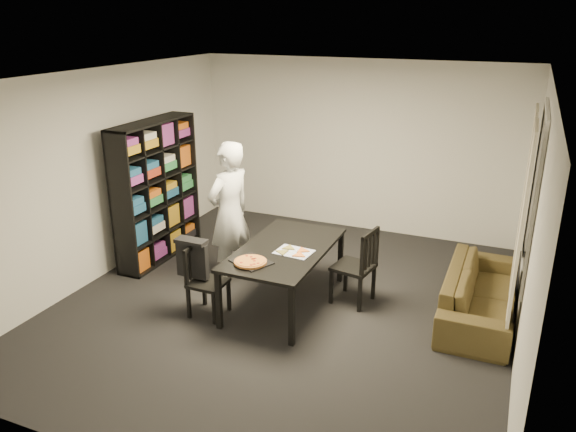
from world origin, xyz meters
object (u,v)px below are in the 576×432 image
at_px(pepperoni_pizza, 250,262).
at_px(baking_tray, 251,262).
at_px(bookshelf, 157,191).
at_px(dining_table, 285,253).
at_px(sofa, 480,293).
at_px(chair_left, 202,275).
at_px(chair_right, 361,262).
at_px(person, 230,213).

bearing_deg(pepperoni_pizza, baking_tray, 104.86).
distance_m(bookshelf, pepperoni_pizza, 2.27).
height_order(baking_tray, pepperoni_pizza, pepperoni_pizza).
distance_m(bookshelf, dining_table, 2.22).
bearing_deg(sofa, bookshelf, 90.19).
xyz_separation_m(chair_left, chair_right, (1.56, 0.91, 0.06)).
bearing_deg(pepperoni_pizza, bookshelf, 150.38).
bearing_deg(dining_table, sofa, 15.46).
distance_m(chair_left, chair_right, 1.81).
xyz_separation_m(dining_table, baking_tray, (-0.17, -0.50, 0.07)).
height_order(bookshelf, sofa, bookshelf).
bearing_deg(person, dining_table, 88.74).
relative_size(chair_right, pepperoni_pizza, 2.64).
xyz_separation_m(chair_right, baking_tray, (-0.97, -0.84, 0.18)).
xyz_separation_m(bookshelf, baking_tray, (1.96, -1.08, -0.24)).
xyz_separation_m(chair_left, person, (-0.11, 0.87, 0.43)).
bearing_deg(person, pepperoni_pizza, 57.50).
distance_m(bookshelf, chair_left, 1.85).
bearing_deg(chair_right, pepperoni_pizza, -37.55).
height_order(chair_right, sofa, chair_right).
xyz_separation_m(chair_right, sofa, (1.32, 0.25, -0.25)).
height_order(chair_left, baking_tray, chair_left).
relative_size(bookshelf, sofa, 1.01).
xyz_separation_m(chair_left, pepperoni_pizza, (0.60, 0.03, 0.26)).
distance_m(baking_tray, pepperoni_pizza, 0.05).
relative_size(chair_right, sofa, 0.49).
distance_m(chair_left, baking_tray, 0.64).
height_order(dining_table, baking_tray, baking_tray).
relative_size(bookshelf, chair_left, 2.33).
bearing_deg(person, baking_tray, 58.50).
bearing_deg(sofa, person, 95.58).
bearing_deg(chair_left, chair_right, -59.05).
height_order(bookshelf, baking_tray, bookshelf).
height_order(chair_left, pepperoni_pizza, chair_left).
height_order(dining_table, person, person).
height_order(chair_right, baking_tray, chair_right).
bearing_deg(chair_left, baking_tray, -82.36).
bearing_deg(person, chair_right, 109.01).
bearing_deg(pepperoni_pizza, dining_table, 73.67).
xyz_separation_m(dining_table, person, (-0.86, 0.30, 0.26)).
relative_size(dining_table, person, 0.94).
relative_size(pepperoni_pizza, sofa, 0.19).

